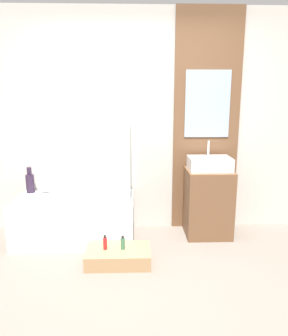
{
  "coord_description": "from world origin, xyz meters",
  "views": [
    {
      "loc": [
        -0.03,
        -2.35,
        1.63
      ],
      "look_at": [
        0.07,
        0.71,
        0.94
      ],
      "focal_mm": 35.0,
      "sensor_mm": 36.0,
      "label": 1
    }
  ],
  "objects_px": {
    "bottle_soap_primary": "(105,243)",
    "bottle_soap_secondary": "(123,243)",
    "bathtub": "(75,219)",
    "wooden_step_bench": "(118,256)",
    "sink": "(210,164)",
    "vase_round_light": "(46,188)",
    "vase_tall_dark": "(30,182)"
  },
  "relations": [
    {
      "from": "vase_tall_dark",
      "to": "bathtub",
      "type": "bearing_deg",
      "value": -24.11
    },
    {
      "from": "vase_tall_dark",
      "to": "bottle_soap_primary",
      "type": "xyz_separation_m",
      "value": [
        0.94,
        -0.81,
        -0.4
      ]
    },
    {
      "from": "bathtub",
      "to": "bottle_soap_primary",
      "type": "xyz_separation_m",
      "value": [
        0.38,
        -0.56,
        -0.04
      ]
    },
    {
      "from": "bathtub",
      "to": "sink",
      "type": "relative_size",
      "value": 2.77
    },
    {
      "from": "bathtub",
      "to": "bottle_soap_secondary",
      "type": "height_order",
      "value": "bathtub"
    },
    {
      "from": "wooden_step_bench",
      "to": "bottle_soap_primary",
      "type": "bearing_deg",
      "value": 180.0
    },
    {
      "from": "bathtub",
      "to": "vase_tall_dark",
      "type": "bearing_deg",
      "value": 155.89
    },
    {
      "from": "vase_tall_dark",
      "to": "sink",
      "type": "bearing_deg",
      "value": -4.23
    },
    {
      "from": "bathtub",
      "to": "sink",
      "type": "distance_m",
      "value": 1.66
    },
    {
      "from": "bathtub",
      "to": "bottle_soap_secondary",
      "type": "relative_size",
      "value": 9.59
    },
    {
      "from": "vase_round_light",
      "to": "vase_tall_dark",
      "type": "bearing_deg",
      "value": 177.44
    },
    {
      "from": "bathtub",
      "to": "bottle_soap_secondary",
      "type": "bearing_deg",
      "value": -45.35
    },
    {
      "from": "bottle_soap_secondary",
      "to": "bathtub",
      "type": "bearing_deg",
      "value": 134.65
    },
    {
      "from": "vase_tall_dark",
      "to": "vase_round_light",
      "type": "xyz_separation_m",
      "value": [
        0.18,
        -0.01,
        -0.07
      ]
    },
    {
      "from": "wooden_step_bench",
      "to": "vase_round_light",
      "type": "xyz_separation_m",
      "value": [
        -0.89,
        0.81,
        0.47
      ]
    },
    {
      "from": "wooden_step_bench",
      "to": "sink",
      "type": "xyz_separation_m",
      "value": [
        1.03,
        0.66,
        0.79
      ]
    },
    {
      "from": "vase_round_light",
      "to": "bottle_soap_secondary",
      "type": "relative_size",
      "value": 0.83
    },
    {
      "from": "vase_tall_dark",
      "to": "vase_round_light",
      "type": "bearing_deg",
      "value": -2.56
    },
    {
      "from": "bottle_soap_primary",
      "to": "bottle_soap_secondary",
      "type": "relative_size",
      "value": 1.07
    },
    {
      "from": "bathtub",
      "to": "bottle_soap_primary",
      "type": "bearing_deg",
      "value": -55.75
    },
    {
      "from": "bathtub",
      "to": "vase_round_light",
      "type": "bearing_deg",
      "value": 147.3
    },
    {
      "from": "wooden_step_bench",
      "to": "bottle_soap_primary",
      "type": "xyz_separation_m",
      "value": [
        -0.13,
        0.0,
        0.14
      ]
    },
    {
      "from": "bottle_soap_primary",
      "to": "bottle_soap_secondary",
      "type": "bearing_deg",
      "value": 0.0
    },
    {
      "from": "vase_round_light",
      "to": "bathtub",
      "type": "bearing_deg",
      "value": -32.7
    },
    {
      "from": "bathtub",
      "to": "wooden_step_bench",
      "type": "relative_size",
      "value": 2.09
    },
    {
      "from": "vase_tall_dark",
      "to": "bottle_soap_primary",
      "type": "distance_m",
      "value": 1.31
    },
    {
      "from": "sink",
      "to": "bottle_soap_secondary",
      "type": "bearing_deg",
      "value": -146.02
    },
    {
      "from": "wooden_step_bench",
      "to": "vase_round_light",
      "type": "height_order",
      "value": "vase_round_light"
    },
    {
      "from": "wooden_step_bench",
      "to": "sink",
      "type": "bearing_deg",
      "value": 32.74
    },
    {
      "from": "bottle_soap_secondary",
      "to": "vase_tall_dark",
      "type": "bearing_deg",
      "value": 143.9
    },
    {
      "from": "bottle_soap_primary",
      "to": "bottle_soap_secondary",
      "type": "xyz_separation_m",
      "value": [
        0.17,
        0.0,
        -0.0
      ]
    },
    {
      "from": "bottle_soap_primary",
      "to": "bottle_soap_secondary",
      "type": "height_order",
      "value": "bottle_soap_primary"
    }
  ]
}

